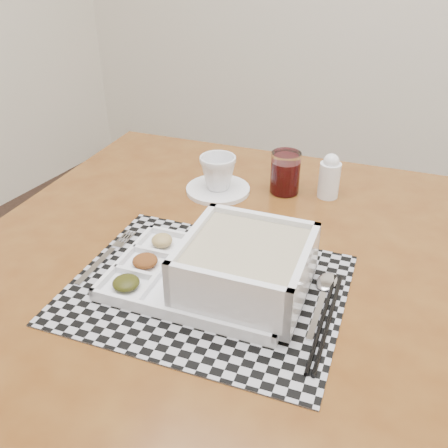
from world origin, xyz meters
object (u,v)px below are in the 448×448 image
(juice_glass, at_px, (285,174))
(creamer_bottle, at_px, (329,177))
(serving_tray, at_px, (236,271))
(cup, at_px, (218,172))
(dining_table, at_px, (228,282))

(juice_glass, relative_size, creamer_bottle, 0.94)
(serving_tray, xyz_separation_m, cup, (-0.21, 0.31, 0.01))
(dining_table, bearing_deg, juice_glass, 89.85)
(serving_tray, distance_m, juice_glass, 0.39)
(serving_tray, height_order, juice_glass, serving_tray)
(serving_tray, distance_m, cup, 0.37)
(serving_tray, xyz_separation_m, juice_glass, (-0.07, 0.38, 0.00))
(serving_tray, bearing_deg, juice_glass, 100.06)
(cup, bearing_deg, creamer_bottle, 4.97)
(dining_table, height_order, juice_glass, juice_glass)
(dining_table, height_order, cup, cup)
(cup, height_order, creamer_bottle, creamer_bottle)
(serving_tray, relative_size, cup, 4.30)
(juice_glass, bearing_deg, cup, -152.72)
(dining_table, bearing_deg, cup, 123.46)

